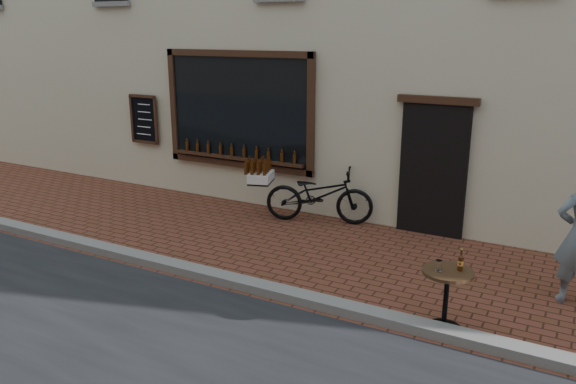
% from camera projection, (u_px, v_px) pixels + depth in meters
% --- Properties ---
extents(ground, '(90.00, 90.00, 0.00)m').
position_uv_depth(ground, '(218.00, 289.00, 7.49)').
color(ground, '#5A2F1D').
rests_on(ground, ground).
extents(kerb, '(90.00, 0.25, 0.12)m').
position_uv_depth(kerb, '(227.00, 279.00, 7.64)').
color(kerb, slate).
rests_on(kerb, ground).
extents(cargo_bicycle, '(2.30, 1.25, 1.08)m').
position_uv_depth(cargo_bicycle, '(317.00, 194.00, 9.99)').
color(cargo_bicycle, black).
rests_on(cargo_bicycle, ground).
extents(bistro_table, '(0.58, 0.58, 0.99)m').
position_uv_depth(bistro_table, '(447.00, 288.00, 6.33)').
color(bistro_table, black).
rests_on(bistro_table, ground).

